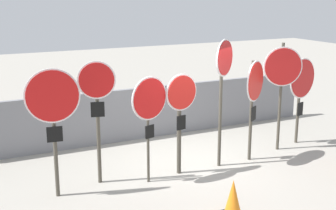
{
  "coord_description": "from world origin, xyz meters",
  "views": [
    {
      "loc": [
        -4.62,
        -8.09,
        3.63
      ],
      "look_at": [
        -0.63,
        0.0,
        1.39
      ],
      "focal_mm": 50.0,
      "sensor_mm": 36.0,
      "label": 1
    }
  ],
  "objects_px": {
    "stop_sign_1": "(97,97)",
    "traffic_cone_0": "(233,197)",
    "stop_sign_4": "(223,74)",
    "stop_sign_3": "(181,106)",
    "stop_sign_7": "(302,84)",
    "stop_sign_0": "(53,106)",
    "stop_sign_5": "(254,89)",
    "stop_sign_6": "(282,74)",
    "stop_sign_2": "(149,105)"
  },
  "relations": [
    {
      "from": "stop_sign_0",
      "to": "stop_sign_1",
      "type": "bearing_deg",
      "value": 23.55
    },
    {
      "from": "stop_sign_2",
      "to": "stop_sign_3",
      "type": "bearing_deg",
      "value": -5.8
    },
    {
      "from": "stop_sign_3",
      "to": "traffic_cone_0",
      "type": "relative_size",
      "value": 3.4
    },
    {
      "from": "stop_sign_3",
      "to": "traffic_cone_0",
      "type": "height_order",
      "value": "stop_sign_3"
    },
    {
      "from": "stop_sign_1",
      "to": "traffic_cone_0",
      "type": "xyz_separation_m",
      "value": [
        1.57,
        -2.19,
        -1.4
      ]
    },
    {
      "from": "stop_sign_2",
      "to": "stop_sign_7",
      "type": "height_order",
      "value": "stop_sign_2"
    },
    {
      "from": "stop_sign_0",
      "to": "stop_sign_4",
      "type": "relative_size",
      "value": 0.88
    },
    {
      "from": "stop_sign_5",
      "to": "traffic_cone_0",
      "type": "relative_size",
      "value": 3.63
    },
    {
      "from": "stop_sign_2",
      "to": "stop_sign_5",
      "type": "distance_m",
      "value": 2.49
    },
    {
      "from": "stop_sign_6",
      "to": "stop_sign_7",
      "type": "bearing_deg",
      "value": 35.19
    },
    {
      "from": "stop_sign_2",
      "to": "traffic_cone_0",
      "type": "height_order",
      "value": "stop_sign_2"
    },
    {
      "from": "stop_sign_4",
      "to": "traffic_cone_0",
      "type": "xyz_separation_m",
      "value": [
        -1.0,
        -1.93,
        -1.68
      ]
    },
    {
      "from": "stop_sign_0",
      "to": "stop_sign_1",
      "type": "height_order",
      "value": "stop_sign_1"
    },
    {
      "from": "stop_sign_6",
      "to": "stop_sign_7",
      "type": "relative_size",
      "value": 1.2
    },
    {
      "from": "stop_sign_2",
      "to": "stop_sign_7",
      "type": "xyz_separation_m",
      "value": [
        4.19,
        0.59,
        -0.08
      ]
    },
    {
      "from": "stop_sign_0",
      "to": "stop_sign_2",
      "type": "height_order",
      "value": "stop_sign_0"
    },
    {
      "from": "stop_sign_5",
      "to": "stop_sign_7",
      "type": "relative_size",
      "value": 1.05
    },
    {
      "from": "stop_sign_0",
      "to": "stop_sign_1",
      "type": "distance_m",
      "value": 0.91
    },
    {
      "from": "traffic_cone_0",
      "to": "stop_sign_7",
      "type": "bearing_deg",
      "value": 34.33
    },
    {
      "from": "stop_sign_5",
      "to": "stop_sign_4",
      "type": "bearing_deg",
      "value": 148.36
    },
    {
      "from": "stop_sign_2",
      "to": "stop_sign_6",
      "type": "bearing_deg",
      "value": -9.49
    },
    {
      "from": "stop_sign_4",
      "to": "traffic_cone_0",
      "type": "height_order",
      "value": "stop_sign_4"
    },
    {
      "from": "stop_sign_3",
      "to": "stop_sign_7",
      "type": "xyz_separation_m",
      "value": [
        3.47,
        0.46,
        0.06
      ]
    },
    {
      "from": "stop_sign_7",
      "to": "traffic_cone_0",
      "type": "xyz_separation_m",
      "value": [
        -3.5,
        -2.39,
        -1.17
      ]
    },
    {
      "from": "stop_sign_4",
      "to": "stop_sign_5",
      "type": "xyz_separation_m",
      "value": [
        0.79,
        0.01,
        -0.4
      ]
    },
    {
      "from": "stop_sign_6",
      "to": "traffic_cone_0",
      "type": "distance_m",
      "value": 3.82
    },
    {
      "from": "stop_sign_2",
      "to": "stop_sign_6",
      "type": "distance_m",
      "value": 3.47
    },
    {
      "from": "stop_sign_5",
      "to": "stop_sign_6",
      "type": "distance_m",
      "value": 1.0
    },
    {
      "from": "stop_sign_0",
      "to": "traffic_cone_0",
      "type": "height_order",
      "value": "stop_sign_0"
    },
    {
      "from": "stop_sign_2",
      "to": "stop_sign_3",
      "type": "height_order",
      "value": "stop_sign_2"
    },
    {
      "from": "stop_sign_3",
      "to": "stop_sign_5",
      "type": "bearing_deg",
      "value": -8.61
    },
    {
      "from": "stop_sign_3",
      "to": "traffic_cone_0",
      "type": "bearing_deg",
      "value": -99.86
    },
    {
      "from": "stop_sign_0",
      "to": "stop_sign_4",
      "type": "xyz_separation_m",
      "value": [
        3.44,
        -0.0,
        0.29
      ]
    },
    {
      "from": "stop_sign_1",
      "to": "stop_sign_7",
      "type": "xyz_separation_m",
      "value": [
        5.07,
        0.2,
        -0.24
      ]
    },
    {
      "from": "stop_sign_1",
      "to": "stop_sign_3",
      "type": "bearing_deg",
      "value": 4.96
    },
    {
      "from": "stop_sign_5",
      "to": "stop_sign_3",
      "type": "bearing_deg",
      "value": 147.91
    },
    {
      "from": "stop_sign_4",
      "to": "stop_sign_5",
      "type": "relative_size",
      "value": 1.22
    },
    {
      "from": "stop_sign_0",
      "to": "stop_sign_1",
      "type": "xyz_separation_m",
      "value": [
        0.87,
        0.26,
        0.02
      ]
    },
    {
      "from": "stop_sign_5",
      "to": "stop_sign_6",
      "type": "bearing_deg",
      "value": -16.96
    },
    {
      "from": "stop_sign_0",
      "to": "stop_sign_1",
      "type": "relative_size",
      "value": 0.99
    },
    {
      "from": "stop_sign_3",
      "to": "stop_sign_4",
      "type": "distance_m",
      "value": 1.12
    },
    {
      "from": "stop_sign_0",
      "to": "stop_sign_5",
      "type": "xyz_separation_m",
      "value": [
        4.24,
        0.01,
        -0.1
      ]
    },
    {
      "from": "stop_sign_4",
      "to": "stop_sign_1",
      "type": "bearing_deg",
      "value": 140.64
    },
    {
      "from": "stop_sign_1",
      "to": "stop_sign_4",
      "type": "height_order",
      "value": "stop_sign_4"
    },
    {
      "from": "stop_sign_4",
      "to": "stop_sign_3",
      "type": "bearing_deg",
      "value": 146.38
    },
    {
      "from": "stop_sign_2",
      "to": "stop_sign_3",
      "type": "relative_size",
      "value": 1.01
    },
    {
      "from": "stop_sign_6",
      "to": "stop_sign_1",
      "type": "bearing_deg",
      "value": -158.65
    },
    {
      "from": "stop_sign_3",
      "to": "traffic_cone_0",
      "type": "xyz_separation_m",
      "value": [
        -0.03,
        -1.93,
        -1.11
      ]
    },
    {
      "from": "stop_sign_2",
      "to": "stop_sign_4",
      "type": "distance_m",
      "value": 1.75
    },
    {
      "from": "stop_sign_6",
      "to": "stop_sign_7",
      "type": "distance_m",
      "value": 0.85
    }
  ]
}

